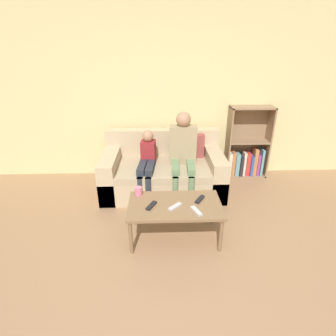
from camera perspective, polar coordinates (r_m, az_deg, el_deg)
ground_plane at (r=2.50m, az=1.77°, el=-27.11°), size 22.00×22.00×0.00m
wall_back at (r=4.19m, az=-0.29°, el=15.56°), size 12.00×0.06×2.60m
couch at (r=3.92m, az=-1.02°, el=-0.81°), size 1.74×0.98×0.83m
bookshelf at (r=4.50m, az=16.56°, el=3.50°), size 0.67×0.28×1.15m
coffee_table at (r=2.87m, az=1.51°, el=-8.59°), size 1.01×0.58×0.43m
person_adult at (r=3.70m, az=3.28°, el=4.21°), size 0.39×0.68×1.17m
person_child at (r=3.68m, az=-4.59°, el=1.41°), size 0.26×0.67×0.92m
cup_near at (r=3.01m, az=-6.45°, el=-5.02°), size 0.08×0.08×0.10m
tv_remote_0 at (r=2.79m, az=1.58°, el=-8.39°), size 0.16×0.15×0.02m
tv_remote_1 at (r=2.81m, az=-3.63°, el=-8.16°), size 0.12×0.17×0.02m
tv_remote_2 at (r=2.74m, az=6.19°, el=-9.28°), size 0.11×0.18×0.02m
tv_remote_3 at (r=2.94m, az=6.93°, el=-6.77°), size 0.13×0.17×0.02m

